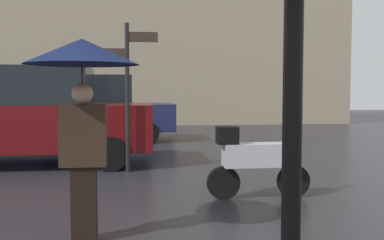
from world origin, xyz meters
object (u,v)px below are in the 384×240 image
(parked_scooter, at_px, (256,159))
(street_signpost, at_px, (128,82))
(parked_car_left, at_px, (36,116))
(parked_car_distant, at_px, (95,108))
(pedestrian_with_umbrella, at_px, (82,75))

(parked_scooter, distance_m, street_signpost, 3.10)
(parked_car_left, bearing_deg, parked_scooter, -55.34)
(parked_car_distant, bearing_deg, parked_car_left, 72.88)
(pedestrian_with_umbrella, relative_size, street_signpost, 0.74)
(pedestrian_with_umbrella, distance_m, street_signpost, 3.82)
(parked_scooter, relative_size, parked_car_left, 0.33)
(parked_scooter, relative_size, parked_car_distant, 0.32)
(parked_scooter, bearing_deg, pedestrian_with_umbrella, -142.95)
(pedestrian_with_umbrella, relative_size, parked_car_distant, 0.44)
(parked_scooter, height_order, parked_car_distant, parked_car_distant)
(parked_scooter, height_order, street_signpost, street_signpost)
(street_signpost, bearing_deg, parked_scooter, -51.77)
(parked_scooter, xyz_separation_m, street_signpost, (-1.79, 2.28, 1.10))
(pedestrian_with_umbrella, height_order, parked_car_left, pedestrian_with_umbrella)
(parked_car_left, bearing_deg, pedestrian_with_umbrella, -85.95)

